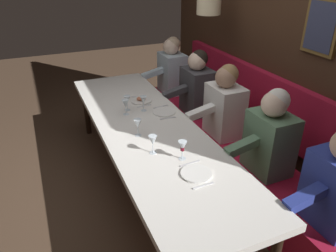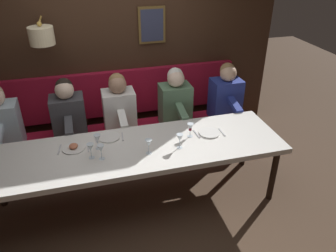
# 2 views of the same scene
# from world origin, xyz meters

# --- Properties ---
(ground_plane) EXTENTS (12.00, 12.00, 0.00)m
(ground_plane) POSITION_xyz_m (0.00, 0.00, 0.00)
(ground_plane) COLOR #4C3828
(dining_table) EXTENTS (0.90, 3.18, 0.74)m
(dining_table) POSITION_xyz_m (0.00, 0.00, 0.68)
(dining_table) COLOR silver
(dining_table) RESTS_ON ground_plane
(banquette_bench) EXTENTS (0.52, 3.38, 0.45)m
(banquette_bench) POSITION_xyz_m (0.89, 0.00, 0.23)
(banquette_bench) COLOR maroon
(banquette_bench) RESTS_ON ground_plane
(back_wall_panel) EXTENTS (0.59, 4.58, 2.90)m
(back_wall_panel) POSITION_xyz_m (1.46, 0.01, 1.36)
(back_wall_panel) COLOR #382316
(back_wall_panel) RESTS_ON ground_plane
(diner_near) EXTENTS (0.60, 0.40, 0.79)m
(diner_near) POSITION_xyz_m (0.88, -0.70, 0.82)
(diner_near) COLOR #567A5B
(diner_near) RESTS_ON banquette_bench
(diner_middle) EXTENTS (0.60, 0.40, 0.79)m
(diner_middle) POSITION_xyz_m (0.88, 0.04, 0.82)
(diner_middle) COLOR white
(diner_middle) RESTS_ON banquette_bench
(diner_far) EXTENTS (0.60, 0.40, 0.79)m
(diner_far) POSITION_xyz_m (0.88, 0.66, 0.82)
(diner_far) COLOR #3D3D42
(diner_far) RESTS_ON banquette_bench
(diner_farthest) EXTENTS (0.60, 0.40, 0.79)m
(diner_farthest) POSITION_xyz_m (0.88, 1.42, 0.82)
(diner_farthest) COLOR silver
(diner_farthest) RESTS_ON banquette_bench
(place_setting_0) EXTENTS (0.24, 0.32, 0.01)m
(place_setting_0) POSITION_xyz_m (0.27, 0.24, 0.75)
(place_setting_0) COLOR white
(place_setting_0) RESTS_ON dining_table
(place_setting_1) EXTENTS (0.24, 0.32, 0.05)m
(place_setting_1) POSITION_xyz_m (0.15, 0.62, 0.75)
(place_setting_1) COLOR silver
(place_setting_1) RESTS_ON dining_table
(place_setting_2) EXTENTS (0.24, 0.31, 0.01)m
(place_setting_2) POSITION_xyz_m (0.07, -0.86, 0.75)
(place_setting_2) COLOR white
(place_setting_2) RESTS_ON dining_table
(wine_glass_0) EXTENTS (0.07, 0.07, 0.16)m
(wine_glass_0) POSITION_xyz_m (0.09, 0.37, 0.86)
(wine_glass_0) COLOR silver
(wine_glass_0) RESTS_ON dining_table
(wine_glass_1) EXTENTS (0.07, 0.07, 0.16)m
(wine_glass_1) POSITION_xyz_m (0.06, -0.63, 0.86)
(wine_glass_1) COLOR silver
(wine_glass_1) RESTS_ON dining_table
(wine_glass_2) EXTENTS (0.07, 0.07, 0.16)m
(wine_glass_2) POSITION_xyz_m (-0.11, 0.35, 0.86)
(wine_glass_2) COLOR silver
(wine_glass_2) RESTS_ON dining_table
(wine_glass_3) EXTENTS (0.07, 0.07, 0.16)m
(wine_glass_3) POSITION_xyz_m (-0.12, -0.45, 0.86)
(wine_glass_3) COLOR silver
(wine_glass_3) RESTS_ON dining_table
(wine_glass_4) EXTENTS (0.07, 0.07, 0.16)m
(wine_glass_4) POSITION_xyz_m (-0.14, -0.12, 0.86)
(wine_glass_4) COLOR silver
(wine_glass_4) RESTS_ON dining_table
(wine_glass_5) EXTENTS (0.07, 0.07, 0.16)m
(wine_glass_5) POSITION_xyz_m (-0.06, 0.45, 0.86)
(wine_glass_5) COLOR silver
(wine_glass_5) RESTS_ON dining_table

